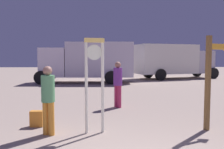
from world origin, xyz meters
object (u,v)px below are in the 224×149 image
(person_distant, at_px, (118,82))
(arrow_sign, at_px, (217,67))
(backpack, at_px, (37,119))
(box_truck_far, at_px, (173,60))
(standing_clock, at_px, (94,76))
(box_truck_near, at_px, (89,61))
(person_near_clock, at_px, (48,97))

(person_distant, bearing_deg, arrow_sign, -48.14)
(arrow_sign, distance_m, backpack, 4.72)
(person_distant, height_order, box_truck_far, box_truck_far)
(standing_clock, relative_size, box_truck_far, 0.31)
(arrow_sign, bearing_deg, box_truck_near, 109.42)
(arrow_sign, xyz_separation_m, box_truck_far, (3.08, 13.81, 0.02))
(backpack, distance_m, box_truck_far, 15.54)
(person_distant, distance_m, box_truck_near, 8.46)
(backpack, bearing_deg, person_distant, 45.17)
(person_near_clock, distance_m, backpack, 1.05)
(standing_clock, xyz_separation_m, person_near_clock, (-1.05, -0.11, -0.46))
(person_near_clock, bearing_deg, person_distant, 58.60)
(backpack, distance_m, box_truck_near, 10.64)
(person_near_clock, xyz_separation_m, person_distant, (1.77, 2.90, 0.03))
(standing_clock, distance_m, backpack, 1.97)
(person_near_clock, distance_m, person_distant, 3.40)
(box_truck_near, bearing_deg, backpack, -93.74)
(box_truck_near, height_order, box_truck_far, box_truck_far)
(person_near_clock, height_order, person_distant, person_distant)
(backpack, relative_size, box_truck_far, 0.06)
(backpack, bearing_deg, arrow_sign, -3.98)
(backpack, bearing_deg, standing_clock, -20.08)
(standing_clock, relative_size, arrow_sign, 0.97)
(backpack, xyz_separation_m, person_distant, (2.23, 2.24, 0.71))
(person_distant, bearing_deg, box_truck_near, 100.50)
(person_distant, bearing_deg, person_near_clock, -121.40)
(standing_clock, height_order, box_truck_near, box_truck_near)
(box_truck_far, bearing_deg, standing_clock, -113.41)
(arrow_sign, height_order, person_distant, arrow_sign)
(standing_clock, distance_m, person_distant, 2.91)
(box_truck_near, bearing_deg, person_distant, -79.50)
(backpack, distance_m, person_distant, 3.24)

